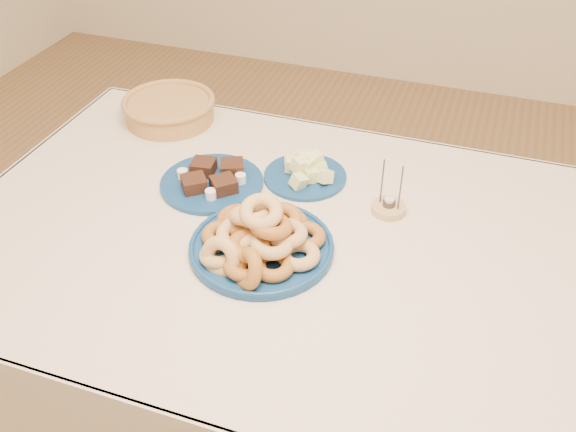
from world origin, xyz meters
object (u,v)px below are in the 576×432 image
object	(u,v)px
donut_platter	(260,240)
wicker_basket	(169,108)
candle_holder	(389,207)
brownie_plate	(212,181)
dining_table	(295,269)
melon_plate	(306,171)

from	to	relation	value
donut_platter	wicker_basket	bearing A→B (deg)	134.79
wicker_basket	candle_holder	bearing A→B (deg)	-18.00
donut_platter	candle_holder	world-z (taller)	donut_platter
brownie_plate	dining_table	bearing A→B (deg)	-25.52
candle_holder	brownie_plate	bearing A→B (deg)	-175.11
donut_platter	melon_plate	distance (m)	0.33
dining_table	melon_plate	distance (m)	0.28
dining_table	brownie_plate	distance (m)	0.33
donut_platter	melon_plate	bearing A→B (deg)	89.01
brownie_plate	wicker_basket	bearing A→B (deg)	134.08
melon_plate	candle_holder	world-z (taller)	candle_holder
dining_table	donut_platter	world-z (taller)	donut_platter
melon_plate	wicker_basket	xyz separation A→B (m)	(-0.50, 0.17, 0.02)
dining_table	brownie_plate	bearing A→B (deg)	154.48
melon_plate	brownie_plate	bearing A→B (deg)	-153.32
candle_holder	wicker_basket	bearing A→B (deg)	162.00
donut_platter	melon_plate	world-z (taller)	donut_platter
dining_table	donut_platter	bearing A→B (deg)	-125.19
brownie_plate	melon_plate	bearing A→B (deg)	26.68
wicker_basket	candle_holder	xyz separation A→B (m)	(0.75, -0.24, -0.03)
melon_plate	candle_holder	size ratio (longest dim) A/B	1.99
melon_plate	wicker_basket	size ratio (longest dim) A/B	0.79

